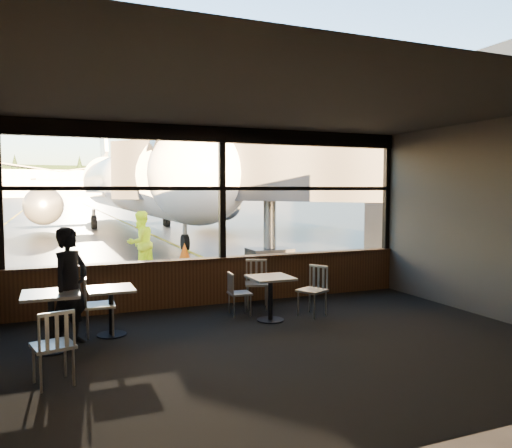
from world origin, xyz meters
TOP-DOWN VIEW (x-y plane):
  - ground_plane at (0.00, 120.00)m, footprint 520.00×520.00m
  - carpet_floor at (0.00, -3.00)m, footprint 8.00×6.00m
  - ceiling at (0.00, -3.00)m, footprint 8.00×6.00m
  - wall_right at (4.00, -3.00)m, footprint 0.04×6.00m
  - wall_back at (0.00, -6.00)m, footprint 8.00×0.04m
  - window_sill at (0.00, 0.00)m, footprint 8.00×0.28m
  - window_header at (0.00, 0.00)m, footprint 8.00×0.18m
  - mullion_centre at (0.00, 0.00)m, footprint 0.12×0.12m
  - mullion_right at (3.95, 0.00)m, footprint 0.12×0.12m
  - window_transom at (0.00, 0.00)m, footprint 8.00×0.10m
  - airliner at (1.30, 20.18)m, footprint 28.62×34.12m
  - jet_bridge at (3.60, 5.50)m, footprint 8.54×10.43m
  - cafe_table_near at (0.33, -1.61)m, footprint 0.71×0.71m
  - cafe_table_mid at (-2.32, -1.47)m, footprint 0.69×0.69m
  - cafe_table_left at (-3.18, -1.93)m, footprint 0.76×0.76m
  - chair_near_e at (1.16, -1.60)m, footprint 0.67×0.67m
  - chair_near_w at (-0.03, -1.06)m, footprint 0.46×0.46m
  - chair_near_n at (0.47, -0.66)m, footprint 0.65×0.65m
  - chair_mid_w at (-2.48, -1.40)m, footprint 0.53×0.53m
  - chair_left_s at (-3.16, -3.25)m, footprint 0.61×0.61m
  - passenger at (-2.91, -1.73)m, footprint 0.74×0.75m
  - ground_crew at (-0.96, 4.06)m, footprint 1.04×0.99m
  - cone_nose at (0.77, 6.11)m, footprint 0.41×0.41m
  - cone_wing at (-5.68, 20.13)m, footprint 0.34×0.34m
  - terminal_annex at (10.00, 2.50)m, footprint 5.00×7.00m
  - hangar_mid at (0.00, 185.00)m, footprint 38.00×15.00m
  - hangar_right at (60.00, 178.00)m, footprint 50.00×20.00m
  - fuel_tank_c at (-10.00, 182.00)m, footprint 8.00×8.00m
  - treeline at (0.00, 210.00)m, footprint 360.00×3.00m

SIDE VIEW (x-z plane):
  - ground_plane at x=0.00m, z-range 0.00..0.00m
  - carpet_floor at x=0.00m, z-range 0.01..0.01m
  - cone_wing at x=-5.68m, z-range 0.00..0.48m
  - cone_nose at x=0.77m, z-range 0.00..0.57m
  - cafe_table_mid at x=-2.32m, z-range 0.00..0.76m
  - cafe_table_near at x=0.33m, z-range 0.00..0.78m
  - chair_near_w at x=-0.03m, z-range 0.00..0.80m
  - cafe_table_left at x=-3.18m, z-range 0.00..0.84m
  - window_sill at x=0.00m, z-range 0.00..0.90m
  - chair_near_e at x=1.16m, z-range 0.00..0.92m
  - chair_left_s at x=-3.16m, z-range 0.00..0.92m
  - chair_near_n at x=0.47m, z-range 0.00..0.93m
  - chair_mid_w at x=-2.48m, z-range 0.00..0.95m
  - ground_crew at x=-0.96m, z-range 0.00..1.70m
  - passenger at x=-2.91m, z-range 0.00..1.74m
  - wall_right at x=4.00m, z-range 0.00..3.50m
  - wall_back at x=0.00m, z-range 0.00..3.50m
  - mullion_centre at x=0.00m, z-range 0.90..3.50m
  - mullion_right at x=3.95m, z-range 0.90..3.50m
  - jet_bridge at x=3.60m, z-range 0.00..4.55m
  - window_transom at x=0.00m, z-range 2.26..2.34m
  - terminal_annex at x=10.00m, z-range 0.00..6.00m
  - fuel_tank_c at x=-10.00m, z-range 0.00..6.00m
  - window_header at x=0.00m, z-range 3.20..3.50m
  - ceiling at x=0.00m, z-range 3.48..3.52m
  - hangar_mid at x=0.00m, z-range 0.00..10.00m
  - airliner at x=1.30m, z-range 0.00..10.27m
  - hangar_right at x=60.00m, z-range 0.00..12.00m
  - treeline at x=0.00m, z-range 0.00..12.00m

